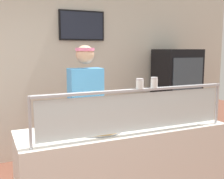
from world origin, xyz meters
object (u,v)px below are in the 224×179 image
worker_figure (86,111)px  pizza_tray (97,128)px  pizza_server (100,126)px  parmesan_shaker (140,84)px  pepper_flake_shaker (154,83)px  drink_fridge (176,98)px

worker_figure → pizza_tray: bearing=-99.0°
pizza_server → parmesan_shaker: bearing=-41.1°
parmesan_shaker → worker_figure: bearing=103.1°
parmesan_shaker → pizza_tray: bearing=137.4°
pizza_tray → pepper_flake_shaker: (0.45, -0.27, 0.44)m
pizza_server → pepper_flake_shaker: (0.43, -0.25, 0.42)m
pizza_tray → drink_fridge: size_ratio=0.28×
pizza_server → drink_fridge: bearing=38.8°
pizza_tray → worker_figure: bearing=81.0°
pizza_tray → parmesan_shaker: 0.60m
pizza_tray → drink_fridge: (2.10, 1.56, -0.11)m
pepper_flake_shaker → drink_fridge: size_ratio=0.06×
pizza_server → worker_figure: (0.07, 0.62, 0.02)m
pizza_tray → pizza_server: pizza_server is taller
pizza_server → pizza_tray: bearing=139.7°
worker_figure → drink_fridge: worker_figure is taller
pizza_tray → pepper_flake_shaker: bearing=-31.5°
worker_figure → drink_fridge: bearing=25.5°
pizza_server → drink_fridge: (2.07, 1.58, -0.13)m
pizza_server → worker_figure: bearing=84.8°
pizza_server → pepper_flake_shaker: bearing=-29.3°
parmesan_shaker → drink_fridge: size_ratio=0.05×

